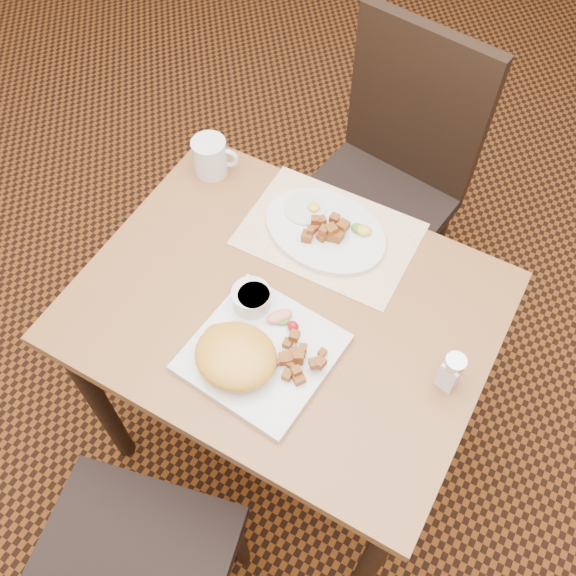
{
  "coord_description": "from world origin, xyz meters",
  "views": [
    {
      "loc": [
        0.37,
        -0.64,
        1.95
      ],
      "look_at": [
        0.01,
        0.0,
        0.82
      ],
      "focal_mm": 40.0,
      "sensor_mm": 36.0,
      "label": 1
    }
  ],
  "objects_px": {
    "chair_far": "(388,174)",
    "coffee_mug": "(211,157)",
    "plate_square": "(262,353)",
    "plate_oval": "(325,231)",
    "salt_shaker": "(451,371)",
    "table": "(285,329)"
  },
  "relations": [
    {
      "from": "table",
      "to": "plate_oval",
      "type": "height_order",
      "value": "plate_oval"
    },
    {
      "from": "chair_far",
      "to": "coffee_mug",
      "type": "bearing_deg",
      "value": 58.16
    },
    {
      "from": "plate_oval",
      "to": "coffee_mug",
      "type": "relative_size",
      "value": 2.66
    },
    {
      "from": "table",
      "to": "salt_shaker",
      "type": "distance_m",
      "value": 0.41
    },
    {
      "from": "table",
      "to": "plate_square",
      "type": "distance_m",
      "value": 0.18
    },
    {
      "from": "salt_shaker",
      "to": "plate_square",
      "type": "bearing_deg",
      "value": -160.26
    },
    {
      "from": "chair_far",
      "to": "plate_square",
      "type": "distance_m",
      "value": 0.82
    },
    {
      "from": "table",
      "to": "plate_oval",
      "type": "distance_m",
      "value": 0.25
    },
    {
      "from": "chair_far",
      "to": "table",
      "type": "bearing_deg",
      "value": 99.88
    },
    {
      "from": "table",
      "to": "coffee_mug",
      "type": "distance_m",
      "value": 0.47
    },
    {
      "from": "table",
      "to": "coffee_mug",
      "type": "relative_size",
      "value": 7.87
    },
    {
      "from": "plate_square",
      "to": "salt_shaker",
      "type": "bearing_deg",
      "value": 19.74
    },
    {
      "from": "plate_oval",
      "to": "coffee_mug",
      "type": "distance_m",
      "value": 0.35
    },
    {
      "from": "table",
      "to": "plate_oval",
      "type": "bearing_deg",
      "value": 93.92
    },
    {
      "from": "plate_square",
      "to": "plate_oval",
      "type": "xyz_separation_m",
      "value": [
        -0.03,
        0.35,
        0.0
      ]
    },
    {
      "from": "coffee_mug",
      "to": "plate_square",
      "type": "bearing_deg",
      "value": -45.96
    },
    {
      "from": "coffee_mug",
      "to": "salt_shaker",
      "type": "bearing_deg",
      "value": -19.47
    },
    {
      "from": "plate_oval",
      "to": "table",
      "type": "bearing_deg",
      "value": -86.08
    },
    {
      "from": "chair_far",
      "to": "coffee_mug",
      "type": "xyz_separation_m",
      "value": [
        -0.33,
        -0.4,
        0.26
      ]
    },
    {
      "from": "table",
      "to": "chair_far",
      "type": "bearing_deg",
      "value": 92.09
    },
    {
      "from": "chair_far",
      "to": "plate_oval",
      "type": "relative_size",
      "value": 3.19
    },
    {
      "from": "chair_far",
      "to": "salt_shaker",
      "type": "relative_size",
      "value": 9.7
    }
  ]
}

